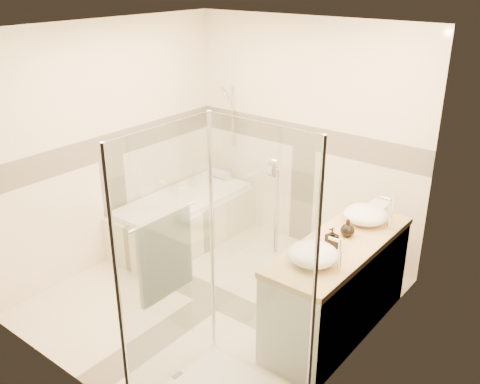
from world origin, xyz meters
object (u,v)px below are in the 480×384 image
Objects in this scene: bathtub at (184,217)px; amenity_bottle_b at (348,228)px; vanity at (338,286)px; amenity_bottle_a at (332,238)px; vessel_sink_near at (365,215)px; shower_enclosure at (214,341)px; vessel_sink_far at (313,254)px.

amenity_bottle_b is (2.13, -0.22, 0.62)m from bathtub.
amenity_bottle_a reaches higher than vanity.
vanity is at bearing -87.53° from vessel_sink_near.
amenity_bottle_b is (0.27, 1.40, 0.42)m from shower_enclosure.
vanity is 0.66m from vessel_sink_far.
amenity_bottle_a is 1.17× the size of amenity_bottle_b.
vessel_sink_near is at bearing 81.06° from shower_enclosure.
bathtub is 4.39× the size of vessel_sink_near.
bathtub is 0.83× the size of shower_enclosure.
bathtub is 2.23m from amenity_bottle_b.
shower_enclosure is 1.80m from vessel_sink_near.
amenity_bottle_b reaches higher than vanity.
amenity_bottle_b is at bearing -5.89° from bathtub.
amenity_bottle_a is (2.13, -0.49, 0.63)m from bathtub.
amenity_bottle_a is at bearing 90.00° from vessel_sink_far.
amenity_bottle_a is (-0.02, -0.14, 0.51)m from vanity.
amenity_bottle_a is at bearing -12.92° from bathtub.
bathtub is 1.05× the size of vanity.
amenity_bottle_a reaches higher than amenity_bottle_b.
shower_enclosure reaches higher than amenity_bottle_a.
vanity is 0.53m from amenity_bottle_a.
vessel_sink_far is (2.13, -0.78, 0.62)m from bathtub.
vessel_sink_near and amenity_bottle_b have the same top height.
vessel_sink_far is at bearing -90.00° from vessel_sink_near.
bathtub is at bearing 170.75° from vanity.
amenity_bottle_b reaches higher than bathtub.
vanity is 0.52m from amenity_bottle_b.
amenity_bottle_a is at bearing -98.19° from vanity.
amenity_bottle_b is at bearing 90.00° from vessel_sink_far.
shower_enclosure is 5.23× the size of vessel_sink_far.
vessel_sink_far is (0.00, -0.89, 0.00)m from vessel_sink_near.
vessel_sink_near is at bearing 90.00° from amenity_bottle_a.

